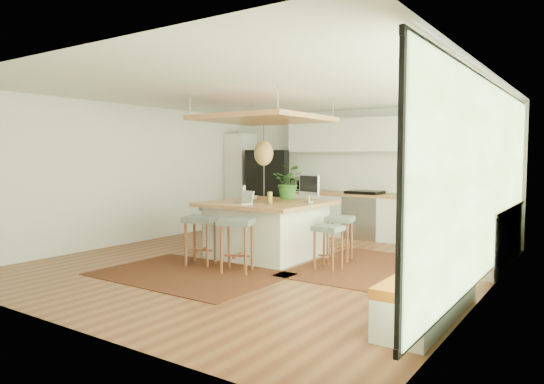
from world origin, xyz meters
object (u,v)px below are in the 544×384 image
Objects in this scene: laptop at (242,196)px; stool_right_front at (328,246)px; stool_near_right at (237,248)px; stool_left_side at (217,228)px; monitor at (309,187)px; stool_near_left at (201,243)px; island at (267,229)px; fridge at (268,190)px; stool_right_back at (340,239)px; island_plant at (289,186)px; microwave at (303,183)px.

stool_right_front is at bearing 26.58° from laptop.
stool_near_right is 2.09m from stool_left_side.
stool_right_front is 0.85× the size of stool_left_side.
stool_right_front is 1.64m from laptop.
stool_near_right is at bearing -41.11° from stool_left_side.
stool_left_side is 1.55× the size of monitor.
stool_near_left is 0.97× the size of stool_near_right.
stool_right_front is (1.36, -0.35, -0.11)m from island.
fridge is at bearing 137.61° from laptop.
island_plant is at bearing 167.37° from stool_right_back.
island_plant reaches higher than laptop.
fridge is 2.76m from island_plant.
stool_near_left is at bearing -109.92° from island.
island is at bearing -130.01° from monitor.
fridge is 0.96m from microwave.
monitor reaches higher than island_plant.
island_plant is (-0.28, 1.86, 0.81)m from stool_near_right.
stool_near_right reaches higher than stool_near_left.
laptop reaches higher than stool_near_right.
laptop is 0.63× the size of monitor.
island_plant is (0.91, -2.01, 0.07)m from microwave.
monitor reaches higher than microwave.
microwave is at bearing -20.44° from fridge.
stool_right_front is 1.27× the size of microwave.
island is at bearing 104.76° from stool_near_right.
island_plant is at bearing -66.97° from fridge.
monitor is at bearing -179.28° from stool_right_back.
microwave is 0.86× the size of island_plant.
stool_right_back is at bearing -56.76° from fridge.
fridge is 1.00× the size of island.
island is (1.81, -2.64, -0.46)m from fridge.
stool_near_right is 2.50× the size of laptop.
stool_left_side is at bearing -116.72° from microwave.
monitor is 0.96× the size of microwave.
monitor is (1.86, 0.22, 0.83)m from stool_left_side.
stool_near_right is at bearing -38.27° from laptop.
microwave is at bearing 114.38° from island_plant.
monitor reaches higher than island.
fridge reaches higher than island_plant.
fridge is at bearing 102.52° from stool_left_side.
laptop is at bearing -102.61° from island.
laptop reaches higher than stool_left_side.
microwave is (-0.43, 3.82, 0.75)m from stool_near_left.
laptop is at bearing -94.67° from microwave.
laptop is at bearing -81.46° from fridge.
fridge is at bearing 124.38° from island.
stool_near_left is 1.56m from stool_left_side.
stool_near_left is 1.07× the size of stool_right_back.
stool_right_back is 2.45m from stool_left_side.
fridge reaches higher than stool_left_side.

